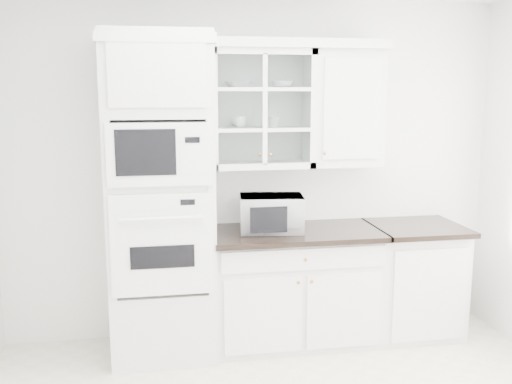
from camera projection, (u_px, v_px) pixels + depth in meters
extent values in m
cube|color=white|center=(254.00, 171.00, 4.61)|extent=(4.00, 0.02, 2.70)
cube|color=silver|center=(161.00, 199.00, 4.21)|extent=(0.76, 0.65, 2.40)
cube|color=white|center=(162.00, 245.00, 3.93)|extent=(0.70, 0.03, 0.72)
cube|color=black|center=(163.00, 257.00, 3.92)|extent=(0.44, 0.01, 0.16)
cube|color=white|center=(160.00, 155.00, 3.82)|extent=(0.70, 0.03, 0.43)
cube|color=black|center=(146.00, 153.00, 3.78)|extent=(0.40, 0.01, 0.31)
cube|color=silver|center=(294.00, 288.00, 4.54)|extent=(1.30, 0.60, 0.88)
cube|color=black|center=(296.00, 233.00, 4.42)|extent=(1.32, 0.67, 0.04)
cube|color=silver|center=(412.00, 281.00, 4.70)|extent=(0.70, 0.60, 0.88)
cube|color=black|center=(417.00, 228.00, 4.59)|extent=(0.72, 0.67, 0.04)
cube|color=silver|center=(261.00, 109.00, 4.38)|extent=(0.80, 0.33, 0.90)
cube|color=silver|center=(261.00, 129.00, 4.40)|extent=(0.74, 0.29, 0.02)
cube|color=silver|center=(261.00, 89.00, 4.35)|extent=(0.74, 0.29, 0.02)
cube|color=silver|center=(345.00, 109.00, 4.49)|extent=(0.55, 0.33, 0.90)
cube|color=white|center=(248.00, 44.00, 4.25)|extent=(2.14, 0.38, 0.07)
imported|color=white|center=(271.00, 213.00, 4.40)|extent=(0.52, 0.45, 0.28)
imported|color=white|center=(238.00, 85.00, 4.32)|extent=(0.23, 0.23, 0.05)
imported|color=white|center=(283.00, 84.00, 4.35)|extent=(0.19, 0.19, 0.05)
imported|color=white|center=(240.00, 122.00, 4.38)|extent=(0.12, 0.12, 0.09)
imported|color=white|center=(274.00, 122.00, 4.39)|extent=(0.11, 0.11, 0.08)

